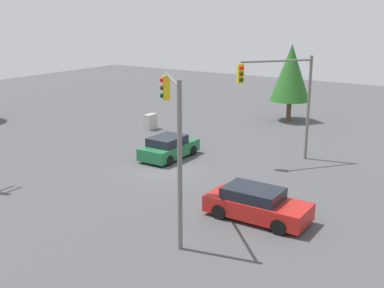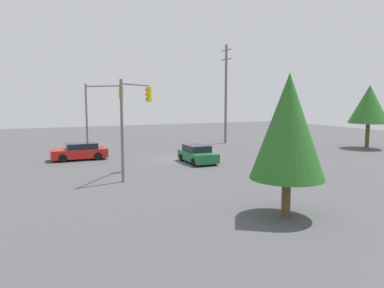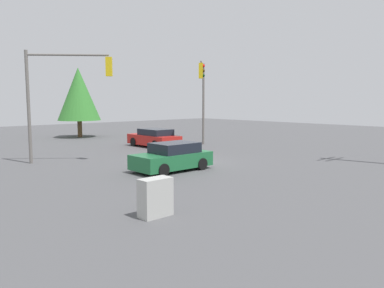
% 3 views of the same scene
% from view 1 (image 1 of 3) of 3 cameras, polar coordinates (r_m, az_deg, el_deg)
% --- Properties ---
extents(ground_plane, '(80.00, 80.00, 0.00)m').
position_cam_1_polar(ground_plane, '(27.55, -3.42, -3.08)').
color(ground_plane, '#4C4C4F').
extents(sedan_red, '(2.02, 4.49, 1.40)m').
position_cam_1_polar(sedan_red, '(21.18, 7.65, -7.08)').
color(sedan_red, red).
rests_on(sedan_red, ground_plane).
extents(sedan_green, '(4.04, 2.01, 1.41)m').
position_cam_1_polar(sedan_green, '(29.53, -2.76, -0.41)').
color(sedan_green, '#1E6638').
rests_on(sedan_green, ground_plane).
extents(traffic_signal_main, '(3.79, 3.12, 6.27)m').
position_cam_1_polar(traffic_signal_main, '(28.49, 10.60, 6.32)').
color(traffic_signal_main, slate).
rests_on(traffic_signal_main, ground_plane).
extents(traffic_signal_cross, '(3.19, 3.01, 6.46)m').
position_cam_1_polar(traffic_signal_cross, '(18.72, -2.22, 2.12)').
color(traffic_signal_cross, slate).
rests_on(traffic_signal_cross, ground_plane).
extents(electrical_cabinet, '(1.00, 0.52, 1.18)m').
position_cam_1_polar(electrical_cabinet, '(36.84, -4.93, 2.64)').
color(electrical_cabinet, '#B2B2AD').
rests_on(electrical_cabinet, ground_plane).
extents(tree_far, '(3.23, 3.23, 6.23)m').
position_cam_1_polar(tree_far, '(40.00, 11.63, 8.27)').
color(tree_far, brown).
rests_on(tree_far, ground_plane).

